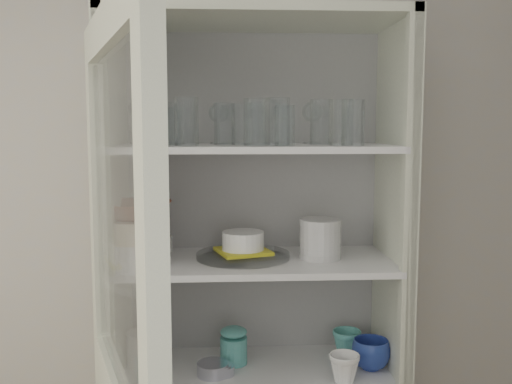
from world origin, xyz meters
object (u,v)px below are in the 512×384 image
(cream_bowl, at_px, (135,230))
(glass_platter, at_px, (243,255))
(terracotta_bowl, at_px, (134,210))
(mug_teal, at_px, (347,344))
(goblet_0, at_px, (140,118))
(goblet_1, at_px, (218,122))
(white_ramekin, at_px, (243,241))
(goblet_3, at_px, (312,121))
(mug_blue, at_px, (371,354))
(plate_stack_front, at_px, (135,252))
(plate_stack_back, at_px, (144,244))
(goblet_2, at_px, (271,120))
(yellow_trivet, at_px, (243,251))
(pantry_cabinet, at_px, (255,339))
(measuring_cups, at_px, (213,369))
(mug_white, at_px, (344,368))
(teal_jar, at_px, (234,348))
(grey_bowl_stack, at_px, (320,239))
(white_canister, at_px, (142,350))

(cream_bowl, bearing_deg, glass_platter, 12.19)
(terracotta_bowl, height_order, mug_teal, terracotta_bowl)
(goblet_0, distance_m, goblet_1, 0.28)
(white_ramekin, bearing_deg, glass_platter, 0.00)
(goblet_3, bearing_deg, goblet_0, 178.91)
(cream_bowl, bearing_deg, goblet_3, 15.16)
(goblet_0, distance_m, white_ramekin, 0.57)
(goblet_1, xyz_separation_m, mug_blue, (0.54, -0.15, -0.83))
(plate_stack_front, bearing_deg, plate_stack_back, 90.00)
(plate_stack_back, bearing_deg, mug_teal, -4.61)
(goblet_0, xyz_separation_m, goblet_2, (0.47, -0.03, -0.00))
(goblet_0, xyz_separation_m, goblet_3, (0.62, -0.01, -0.01))
(goblet_2, bearing_deg, yellow_trivet, -145.22)
(plate_stack_back, distance_m, glass_platter, 0.39)
(pantry_cabinet, bearing_deg, yellow_trivet, -128.94)
(goblet_2, bearing_deg, measuring_cups, -146.64)
(goblet_0, bearing_deg, mug_white, -19.49)
(white_ramekin, bearing_deg, goblet_3, 19.28)
(goblet_0, xyz_separation_m, teal_jar, (0.33, -0.07, -0.83))
(glass_platter, distance_m, yellow_trivet, 0.02)
(cream_bowl, relative_size, measuring_cups, 2.10)
(grey_bowl_stack, xyz_separation_m, mug_white, (0.07, -0.13, -0.42))
(goblet_3, relative_size, plate_stack_front, 0.71)
(goblet_1, distance_m, mug_teal, 0.96)
(yellow_trivet, height_order, white_canister, yellow_trivet)
(teal_jar, bearing_deg, pantry_cabinet, 18.49)
(goblet_2, bearing_deg, goblet_1, 169.30)
(cream_bowl, height_order, grey_bowl_stack, cream_bowl)
(mug_teal, bearing_deg, terracotta_bowl, 170.71)
(goblet_1, relative_size, white_canister, 1.25)
(yellow_trivet, bearing_deg, goblet_2, 34.78)
(pantry_cabinet, relative_size, grey_bowl_stack, 14.46)
(plate_stack_back, height_order, white_ramekin, white_ramekin)
(goblet_0, relative_size, measuring_cups, 1.65)
(goblet_3, distance_m, mug_white, 0.87)
(goblet_0, xyz_separation_m, mug_white, (0.70, -0.25, -0.84))
(goblet_2, relative_size, plate_stack_back, 0.84)
(goblet_0, relative_size, white_ramekin, 1.24)
(white_ramekin, height_order, measuring_cups, white_ramekin)
(mug_blue, bearing_deg, yellow_trivet, 179.26)
(goblet_2, relative_size, mug_white, 1.66)
(goblet_3, relative_size, grey_bowl_stack, 1.14)
(white_ramekin, relative_size, measuring_cups, 1.33)
(white_canister, bearing_deg, measuring_cups, -18.10)
(yellow_trivet, distance_m, white_ramekin, 0.04)
(terracotta_bowl, relative_size, white_ramekin, 1.58)
(cream_bowl, bearing_deg, goblet_2, 17.89)
(terracotta_bowl, bearing_deg, mug_teal, 10.98)
(plate_stack_back, bearing_deg, measuring_cups, -37.51)
(plate_stack_front, xyz_separation_m, white_canister, (0.00, 0.09, -0.38))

